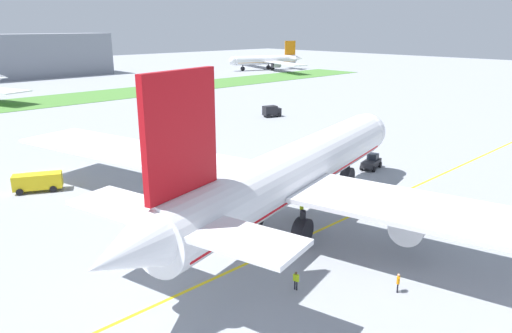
{
  "coord_description": "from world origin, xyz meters",
  "views": [
    {
      "loc": [
        -30.31,
        -30.46,
        21.37
      ],
      "look_at": [
        9.34,
        11.18,
        3.99
      ],
      "focal_mm": 32.8,
      "sensor_mm": 36.0,
      "label": 1
    }
  ],
  "objects_px": {
    "pushback_tug": "(371,162)",
    "ground_crew_wingwalker_starboard": "(302,209)",
    "ground_crew_marshaller_front": "(296,279)",
    "service_truck_fuel_bowser": "(37,181)",
    "ground_crew_wingwalker_port": "(398,281)",
    "parked_airliner_far_outer": "(267,60)",
    "airliner_foreground": "(290,174)",
    "service_truck_baggage_loader": "(272,111)"
  },
  "relations": [
    {
      "from": "ground_crew_marshaller_front",
      "to": "parked_airliner_far_outer",
      "type": "bearing_deg",
      "value": 45.83
    },
    {
      "from": "ground_crew_marshaller_front",
      "to": "parked_airliner_far_outer",
      "type": "relative_size",
      "value": 0.03
    },
    {
      "from": "service_truck_fuel_bowser",
      "to": "airliner_foreground",
      "type": "bearing_deg",
      "value": -63.26
    },
    {
      "from": "ground_crew_marshaller_front",
      "to": "service_truck_fuel_bowser",
      "type": "relative_size",
      "value": 0.26
    },
    {
      "from": "pushback_tug",
      "to": "ground_crew_wingwalker_starboard",
      "type": "relative_size",
      "value": 3.8
    },
    {
      "from": "pushback_tug",
      "to": "ground_crew_wingwalker_starboard",
      "type": "bearing_deg",
      "value": -167.05
    },
    {
      "from": "airliner_foreground",
      "to": "pushback_tug",
      "type": "distance_m",
      "value": 26.95
    },
    {
      "from": "ground_crew_wingwalker_port",
      "to": "service_truck_baggage_loader",
      "type": "height_order",
      "value": "service_truck_baggage_loader"
    },
    {
      "from": "ground_crew_wingwalker_starboard",
      "to": "service_truck_baggage_loader",
      "type": "distance_m",
      "value": 62.18
    },
    {
      "from": "ground_crew_wingwalker_starboard",
      "to": "service_truck_baggage_loader",
      "type": "height_order",
      "value": "service_truck_baggage_loader"
    },
    {
      "from": "airliner_foreground",
      "to": "service_truck_baggage_loader",
      "type": "distance_m",
      "value": 65.42
    },
    {
      "from": "pushback_tug",
      "to": "ground_crew_marshaller_front",
      "type": "xyz_separation_m",
      "value": [
        -34.66,
        -15.22,
        -0.0
      ]
    },
    {
      "from": "ground_crew_wingwalker_port",
      "to": "parked_airliner_far_outer",
      "type": "xyz_separation_m",
      "value": [
        136.37,
        152.56,
        3.7
      ]
    },
    {
      "from": "ground_crew_wingwalker_starboard",
      "to": "service_truck_fuel_bowser",
      "type": "distance_m",
      "value": 35.62
    },
    {
      "from": "pushback_tug",
      "to": "service_truck_baggage_loader",
      "type": "relative_size",
      "value": 1.29
    },
    {
      "from": "ground_crew_wingwalker_starboard",
      "to": "pushback_tug",
      "type": "bearing_deg",
      "value": 12.95
    },
    {
      "from": "airliner_foreground",
      "to": "service_truck_fuel_bowser",
      "type": "xyz_separation_m",
      "value": [
        -15.71,
        31.19,
        -4.82
      ]
    },
    {
      "from": "airliner_foreground",
      "to": "parked_airliner_far_outer",
      "type": "relative_size",
      "value": 1.29
    },
    {
      "from": "ground_crew_marshaller_front",
      "to": "ground_crew_wingwalker_starboard",
      "type": "relative_size",
      "value": 1.05
    },
    {
      "from": "ground_crew_wingwalker_port",
      "to": "parked_airliner_far_outer",
      "type": "height_order",
      "value": "parked_airliner_far_outer"
    },
    {
      "from": "parked_airliner_far_outer",
      "to": "service_truck_fuel_bowser",
      "type": "bearing_deg",
      "value": -144.5
    },
    {
      "from": "ground_crew_wingwalker_starboard",
      "to": "ground_crew_wingwalker_port",
      "type": "bearing_deg",
      "value": -111.56
    },
    {
      "from": "service_truck_baggage_loader",
      "to": "service_truck_fuel_bowser",
      "type": "height_order",
      "value": "service_truck_baggage_loader"
    },
    {
      "from": "ground_crew_marshaller_front",
      "to": "ground_crew_wingwalker_port",
      "type": "bearing_deg",
      "value": -45.92
    },
    {
      "from": "ground_crew_wingwalker_starboard",
      "to": "service_truck_fuel_bowser",
      "type": "bearing_deg",
      "value": 122.33
    },
    {
      "from": "ground_crew_wingwalker_port",
      "to": "service_truck_baggage_loader",
      "type": "xyz_separation_m",
      "value": [
        48.16,
        62.23,
        0.41
      ]
    },
    {
      "from": "ground_crew_wingwalker_starboard",
      "to": "parked_airliner_far_outer",
      "type": "relative_size",
      "value": 0.03
    },
    {
      "from": "ground_crew_marshaller_front",
      "to": "ground_crew_wingwalker_starboard",
      "type": "bearing_deg",
      "value": 39.36
    },
    {
      "from": "ground_crew_marshaller_front",
      "to": "service_truck_baggage_loader",
      "type": "xyz_separation_m",
      "value": [
        54.06,
        56.14,
        0.43
      ]
    },
    {
      "from": "pushback_tug",
      "to": "ground_crew_marshaller_front",
      "type": "relative_size",
      "value": 3.61
    },
    {
      "from": "pushback_tug",
      "to": "ground_crew_marshaller_front",
      "type": "bearing_deg",
      "value": -156.29
    },
    {
      "from": "pushback_tug",
      "to": "ground_crew_wingwalker_port",
      "type": "xyz_separation_m",
      "value": [
        -28.76,
        -21.31,
        0.01
      ]
    },
    {
      "from": "ground_crew_wingwalker_port",
      "to": "service_truck_fuel_bowser",
      "type": "xyz_separation_m",
      "value": [
        -12.66,
        46.27,
        0.38
      ]
    },
    {
      "from": "service_truck_baggage_loader",
      "to": "ground_crew_wingwalker_starboard",
      "type": "bearing_deg",
      "value": -132.21
    },
    {
      "from": "ground_crew_wingwalker_port",
      "to": "airliner_foreground",
      "type": "bearing_deg",
      "value": 78.55
    },
    {
      "from": "airliner_foreground",
      "to": "pushback_tug",
      "type": "xyz_separation_m",
      "value": [
        25.7,
        6.23,
        -5.21
      ]
    },
    {
      "from": "ground_crew_marshaller_front",
      "to": "service_truck_fuel_bowser",
      "type": "height_order",
      "value": "service_truck_fuel_bowser"
    },
    {
      "from": "ground_crew_wingwalker_starboard",
      "to": "airliner_foreground",
      "type": "bearing_deg",
      "value": -161.92
    },
    {
      "from": "parked_airliner_far_outer",
      "to": "airliner_foreground",
      "type": "bearing_deg",
      "value": -134.12
    },
    {
      "from": "service_truck_fuel_bowser",
      "to": "service_truck_baggage_loader",
      "type": "bearing_deg",
      "value": 14.7
    },
    {
      "from": "pushback_tug",
      "to": "ground_crew_wingwalker_starboard",
      "type": "distance_m",
      "value": 22.95
    },
    {
      "from": "pushback_tug",
      "to": "parked_airliner_far_outer",
      "type": "relative_size",
      "value": 0.1
    }
  ]
}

